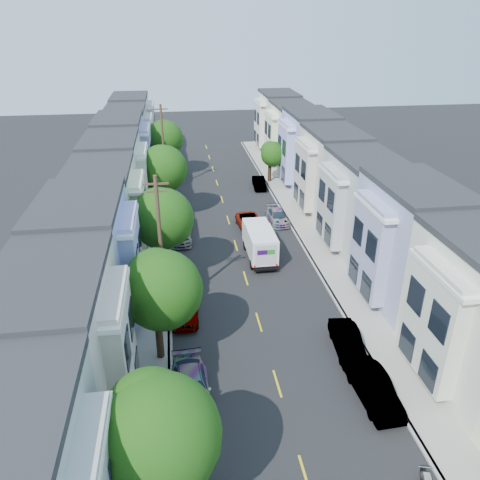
# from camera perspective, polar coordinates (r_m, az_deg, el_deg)

# --- Properties ---
(ground) EXTENTS (160.00, 160.00, 0.00)m
(ground) POSITION_cam_1_polar(r_m,az_deg,el_deg) (32.60, 2.31, -9.99)
(ground) COLOR black
(ground) RESTS_ON ground
(road_slab) EXTENTS (12.00, 70.00, 0.02)m
(road_slab) POSITION_cam_1_polar(r_m,az_deg,el_deg) (45.47, -1.02, 0.99)
(road_slab) COLOR black
(road_slab) RESTS_ON ground
(curb_left) EXTENTS (0.30, 70.00, 0.15)m
(curb_left) POSITION_cam_1_polar(r_m,az_deg,el_deg) (45.19, -8.65, 0.60)
(curb_left) COLOR gray
(curb_left) RESTS_ON ground
(curb_right) EXTENTS (0.30, 70.00, 0.15)m
(curb_right) POSITION_cam_1_polar(r_m,az_deg,el_deg) (46.50, 6.40, 1.49)
(curb_right) COLOR gray
(curb_right) RESTS_ON ground
(sidewalk_left) EXTENTS (2.60, 70.00, 0.15)m
(sidewalk_left) POSITION_cam_1_polar(r_m,az_deg,el_deg) (45.24, -10.29, 0.50)
(sidewalk_left) COLOR gray
(sidewalk_left) RESTS_ON ground
(sidewalk_right) EXTENTS (2.60, 70.00, 0.15)m
(sidewalk_right) POSITION_cam_1_polar(r_m,az_deg,el_deg) (46.83, 7.95, 1.58)
(sidewalk_right) COLOR gray
(sidewalk_right) RESTS_ON ground
(centerline) EXTENTS (0.12, 70.00, 0.01)m
(centerline) POSITION_cam_1_polar(r_m,az_deg,el_deg) (45.48, -1.02, 0.98)
(centerline) COLOR gold
(centerline) RESTS_ON ground
(townhouse_row_left) EXTENTS (5.00, 70.00, 8.50)m
(townhouse_row_left) POSITION_cam_1_polar(r_m,az_deg,el_deg) (45.62, -15.05, 0.12)
(townhouse_row_left) COLOR #B1B4B1
(townhouse_row_left) RESTS_ON ground
(townhouse_row_right) EXTENTS (5.00, 70.00, 8.50)m
(townhouse_row_right) POSITION_cam_1_polar(r_m,az_deg,el_deg) (48.00, 12.32, 1.73)
(townhouse_row_right) COLOR #B1B4B1
(townhouse_row_right) RESTS_ON ground
(tree_a) EXTENTS (4.70, 4.70, 7.39)m
(tree_a) POSITION_cam_1_polar(r_m,az_deg,el_deg) (18.91, -10.15, -22.48)
(tree_a) COLOR black
(tree_a) RESTS_ON ground
(tree_b) EXTENTS (4.70, 4.70, 7.20)m
(tree_b) POSITION_cam_1_polar(r_m,az_deg,el_deg) (27.22, -9.68, -6.07)
(tree_b) COLOR black
(tree_b) RESTS_ON ground
(tree_c) EXTENTS (4.70, 4.70, 7.54)m
(tree_c) POSITION_cam_1_polar(r_m,az_deg,el_deg) (35.72, -9.53, 2.53)
(tree_c) COLOR black
(tree_c) RESTS_ON ground
(tree_d) EXTENTS (4.68, 4.68, 7.68)m
(tree_d) POSITION_cam_1_polar(r_m,az_deg,el_deg) (47.38, -9.40, 8.54)
(tree_d) COLOR black
(tree_d) RESTS_ON ground
(tree_e) EXTENTS (4.70, 4.70, 7.35)m
(tree_e) POSITION_cam_1_polar(r_m,az_deg,el_deg) (61.06, -9.27, 12.06)
(tree_e) COLOR black
(tree_e) RESTS_ON ground
(tree_far_r) EXTENTS (3.10, 3.10, 5.13)m
(tree_far_r) POSITION_cam_1_polar(r_m,az_deg,el_deg) (58.78, 3.97, 10.36)
(tree_far_r) COLOR black
(tree_far_r) RESTS_ON ground
(utility_pole_near) EXTENTS (1.60, 0.26, 10.00)m
(utility_pole_near) POSITION_cam_1_polar(r_m,az_deg,el_deg) (31.28, -9.62, -0.98)
(utility_pole_near) COLOR #42301E
(utility_pole_near) RESTS_ON ground
(utility_pole_far) EXTENTS (1.60, 0.26, 10.00)m
(utility_pole_far) POSITION_cam_1_polar(r_m,az_deg,el_deg) (55.79, -9.31, 10.96)
(utility_pole_far) COLOR #42301E
(utility_pole_far) RESTS_ON ground
(fedex_truck) EXTENTS (2.21, 5.73, 2.75)m
(fedex_truck) POSITION_cam_1_polar(r_m,az_deg,el_deg) (40.04, 2.40, -0.21)
(fedex_truck) COLOR white
(fedex_truck) RESTS_ON ground
(lead_sedan) EXTENTS (2.46, 4.87, 1.32)m
(lead_sedan) POSITION_cam_1_polar(r_m,az_deg,el_deg) (45.84, 1.20, 2.09)
(lead_sedan) COLOR black
(lead_sedan) RESTS_ON ground
(parked_left_b) EXTENTS (2.32, 5.00, 1.47)m
(parked_left_b) POSITION_cam_1_polar(r_m,az_deg,el_deg) (26.73, -5.97, -17.58)
(parked_left_b) COLOR black
(parked_left_b) RESTS_ON ground
(parked_left_c) EXTENTS (2.19, 4.87, 1.54)m
(parked_left_c) POSITION_cam_1_polar(r_m,az_deg,el_deg) (32.91, -6.61, -8.15)
(parked_left_c) COLOR #9697AA
(parked_left_c) RESTS_ON ground
(parked_left_d) EXTENTS (2.16, 4.84, 1.43)m
(parked_left_d) POSITION_cam_1_polar(r_m,az_deg,el_deg) (43.98, -7.20, 0.89)
(parked_left_d) COLOR black
(parked_left_d) RESTS_ON ground
(parked_right_a) EXTENTS (1.85, 4.66, 1.53)m
(parked_right_a) POSITION_cam_1_polar(r_m,az_deg,el_deg) (27.53, 15.98, -17.00)
(parked_right_a) COLOR slate
(parked_right_a) RESTS_ON ground
(parked_right_b) EXTENTS (1.86, 4.37, 1.42)m
(parked_right_b) POSITION_cam_1_polar(r_m,az_deg,el_deg) (30.44, 12.95, -12.01)
(parked_right_b) COLOR white
(parked_right_b) RESTS_ON ground
(parked_right_c) EXTENTS (1.91, 4.23, 1.25)m
(parked_right_c) POSITION_cam_1_polar(r_m,az_deg,el_deg) (47.56, 4.60, 2.86)
(parked_right_c) COLOR black
(parked_right_c) RESTS_ON ground
(parked_right_d) EXTENTS (1.61, 3.98, 1.30)m
(parked_right_d) POSITION_cam_1_polar(r_m,az_deg,el_deg) (57.29, 2.34, 6.96)
(parked_right_d) COLOR black
(parked_right_d) RESTS_ON ground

